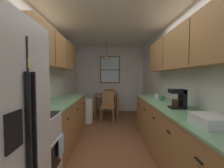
% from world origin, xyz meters
% --- Properties ---
extents(ground_plane, '(12.00, 12.00, 0.00)m').
position_xyz_m(ground_plane, '(0.00, 1.00, 0.00)').
color(ground_plane, brown).
extents(wall_left, '(0.10, 9.00, 2.55)m').
position_xyz_m(wall_left, '(-1.35, 1.00, 1.27)').
color(wall_left, silver).
rests_on(wall_left, ground).
extents(wall_right, '(0.10, 9.00, 2.55)m').
position_xyz_m(wall_right, '(1.35, 1.00, 1.27)').
color(wall_right, silver).
rests_on(wall_right, ground).
extents(wall_back, '(4.40, 0.10, 2.55)m').
position_xyz_m(wall_back, '(0.00, 3.65, 1.27)').
color(wall_back, silver).
rests_on(wall_back, ground).
extents(ceiling_slab, '(4.40, 9.00, 0.08)m').
position_xyz_m(ceiling_slab, '(0.00, 1.00, 2.59)').
color(ceiling_slab, white).
extents(stove_range, '(0.66, 0.62, 1.10)m').
position_xyz_m(stove_range, '(-0.99, -0.61, 0.47)').
color(stove_range, silver).
rests_on(stove_range, ground).
extents(microwave_over_range, '(0.39, 0.63, 0.31)m').
position_xyz_m(microwave_over_range, '(-1.11, -0.61, 1.69)').
color(microwave_over_range, silver).
extents(counter_left, '(0.64, 2.14, 0.90)m').
position_xyz_m(counter_left, '(-1.00, 0.77, 0.45)').
color(counter_left, olive).
rests_on(counter_left, ground).
extents(upper_cabinets_left, '(0.33, 2.22, 0.65)m').
position_xyz_m(upper_cabinets_left, '(-1.14, 0.72, 1.88)').
color(upper_cabinets_left, olive).
extents(counter_right, '(0.64, 3.15, 0.90)m').
position_xyz_m(counter_right, '(1.00, 0.10, 0.45)').
color(counter_right, olive).
rests_on(counter_right, ground).
extents(upper_cabinets_right, '(0.33, 2.83, 0.63)m').
position_xyz_m(upper_cabinets_right, '(1.14, 0.05, 1.82)').
color(upper_cabinets_right, olive).
extents(dining_table, '(0.81, 0.81, 0.76)m').
position_xyz_m(dining_table, '(-0.13, 2.89, 0.63)').
color(dining_table, brown).
rests_on(dining_table, ground).
extents(dining_chair_near, '(0.43, 0.43, 0.90)m').
position_xyz_m(dining_chair_near, '(-0.08, 2.28, 0.50)').
color(dining_chair_near, olive).
rests_on(dining_chair_near, ground).
extents(dining_chair_far, '(0.44, 0.44, 0.90)m').
position_xyz_m(dining_chair_far, '(-0.04, 3.51, 0.50)').
color(dining_chair_far, olive).
rests_on(dining_chair_far, ground).
extents(pendant_light, '(0.33, 0.33, 0.57)m').
position_xyz_m(pendant_light, '(-0.13, 2.89, 2.03)').
color(pendant_light, black).
extents(back_window, '(0.78, 0.05, 1.05)m').
position_xyz_m(back_window, '(-0.01, 3.58, 1.64)').
color(back_window, brown).
extents(trash_bin, '(0.34, 0.34, 0.70)m').
position_xyz_m(trash_bin, '(-0.70, 2.15, 0.35)').
color(trash_bin, white).
rests_on(trash_bin, ground).
extents(storage_canister, '(0.12, 0.12, 0.21)m').
position_xyz_m(storage_canister, '(-1.00, -0.04, 1.01)').
color(storage_canister, '#D84C19').
rests_on(storage_canister, counter_left).
extents(dish_towel, '(0.02, 0.16, 0.24)m').
position_xyz_m(dish_towel, '(-0.64, -0.46, 0.50)').
color(dish_towel, silver).
extents(coffee_maker, '(0.22, 0.18, 0.29)m').
position_xyz_m(coffee_maker, '(1.01, -0.10, 1.05)').
color(coffee_maker, black).
rests_on(coffee_maker, counter_right).
extents(mug_by_coffeemaker, '(0.12, 0.08, 0.09)m').
position_xyz_m(mug_by_coffeemaker, '(1.01, 0.61, 0.95)').
color(mug_by_coffeemaker, '#3F7F4C').
rests_on(mug_by_coffeemaker, counter_right).
extents(mug_spare, '(0.11, 0.08, 0.10)m').
position_xyz_m(mug_spare, '(0.99, 0.88, 0.95)').
color(mug_spare, white).
rests_on(mug_spare, counter_right).
extents(dish_rack, '(0.28, 0.34, 0.10)m').
position_xyz_m(dish_rack, '(0.96, -0.89, 0.95)').
color(dish_rack, silver).
rests_on(dish_rack, counter_right).
extents(table_serving_bowl, '(0.20, 0.20, 0.06)m').
position_xyz_m(table_serving_bowl, '(-0.16, 2.86, 0.79)').
color(table_serving_bowl, '#E0D14C').
rests_on(table_serving_bowl, dining_table).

